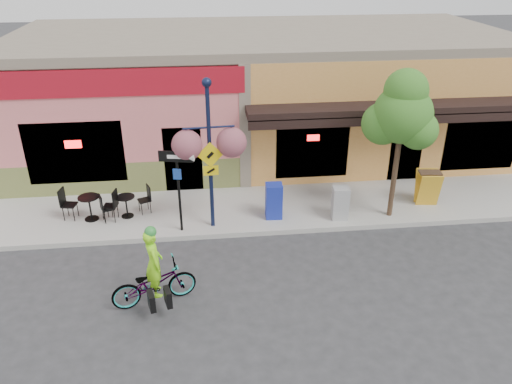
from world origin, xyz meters
TOP-DOWN VIEW (x-y plane):
  - ground at (0.00, 0.00)m, footprint 90.00×90.00m
  - sidewalk at (0.00, 2.00)m, footprint 24.00×3.00m
  - curb at (0.00, 0.55)m, footprint 24.00×0.12m
  - building at (0.00, 7.50)m, footprint 18.20×8.20m
  - bicycle at (-3.61, -2.08)m, footprint 2.04×1.16m
  - cyclist_rider at (-3.56, -2.08)m, footprint 0.54×0.68m
  - lamp_post at (-2.17, 0.99)m, footprint 1.40×0.63m
  - one_way_sign at (-3.05, 0.83)m, footprint 0.95×0.39m
  - cafe_set_left at (-5.70, 1.74)m, footprint 1.73×1.08m
  - cafe_set_right at (-4.67, 1.80)m, footprint 1.60×1.20m
  - newspaper_box_blue at (-0.37, 1.29)m, footprint 0.50×0.45m
  - newspaper_box_grey at (1.54, 1.01)m, footprint 0.49×0.45m
  - street_tree at (3.08, 1.03)m, footprint 2.07×2.07m
  - sandwich_board at (4.42, 1.40)m, footprint 0.71×0.55m

SIDE VIEW (x-z plane):
  - ground at x=0.00m, z-range 0.00..0.00m
  - sidewalk at x=0.00m, z-range 0.00..0.15m
  - curb at x=0.00m, z-range 0.00..0.15m
  - bicycle at x=-3.61m, z-range 0.00..1.01m
  - cafe_set_right at x=-4.67m, z-range 0.15..1.01m
  - cafe_set_left at x=-5.70m, z-range 0.15..1.12m
  - newspaper_box_grey at x=1.54m, z-range 0.15..1.14m
  - newspaper_box_blue at x=-0.37m, z-range 0.15..1.21m
  - sandwich_board at x=4.42m, z-range 0.15..1.24m
  - cyclist_rider at x=-3.56m, z-range 0.00..1.64m
  - one_way_sign at x=-3.05m, z-range 0.15..2.57m
  - building at x=0.00m, z-range 0.00..4.50m
  - lamp_post at x=-2.17m, z-range 0.15..4.43m
  - street_tree at x=3.08m, z-range 0.15..4.56m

